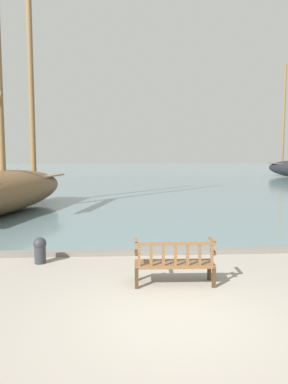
{
  "coord_description": "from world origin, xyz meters",
  "views": [
    {
      "loc": [
        -0.84,
        -5.75,
        2.67
      ],
      "look_at": [
        0.11,
        10.0,
        1.0
      ],
      "focal_mm": 35.0,
      "sensor_mm": 36.0,
      "label": 1
    }
  ],
  "objects": [
    {
      "name": "park_bench",
      "position": [
        0.21,
        1.55,
        0.47
      ],
      "size": [
        1.61,
        0.56,
        0.92
      ],
      "color": "#3D2A19",
      "rests_on": "ground"
    },
    {
      "name": "sailboat_nearest_starboard",
      "position": [
        -6.01,
        10.4,
        1.28
      ],
      "size": [
        5.14,
        10.69,
        14.49
      ],
      "color": "brown",
      "rests_on": "harbor_water"
    },
    {
      "name": "mooring_bollard",
      "position": [
        -2.82,
        3.2,
        0.35
      ],
      "size": [
        0.31,
        0.31,
        0.64
      ],
      "color": "#2D2D33",
      "rests_on": "ground"
    },
    {
      "name": "harbor_water",
      "position": [
        0.0,
        44.0,
        0.04
      ],
      "size": [
        100.0,
        80.0,
        0.08
      ],
      "primitive_type": "cube",
      "color": "slate",
      "rests_on": "ground"
    },
    {
      "name": "ground_plane",
      "position": [
        0.0,
        0.0,
        0.0
      ],
      "size": [
        160.0,
        160.0,
        0.0
      ],
      "primitive_type": "plane",
      "color": "gray"
    },
    {
      "name": "quay_edge_kerb",
      "position": [
        0.0,
        3.85,
        0.06
      ],
      "size": [
        40.0,
        0.3,
        0.12
      ],
      "primitive_type": "cube",
      "color": "slate",
      "rests_on": "ground"
    }
  ]
}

